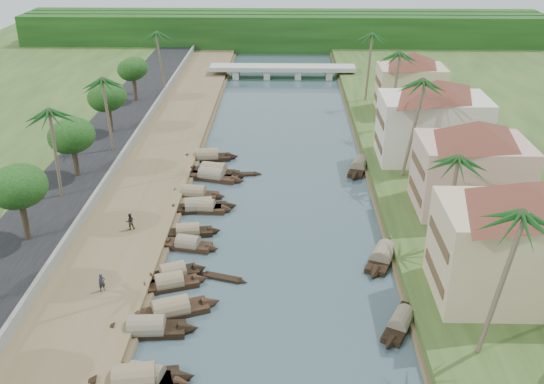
{
  "coord_description": "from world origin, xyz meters",
  "views": [
    {
      "loc": [
        0.62,
        -44.23,
        30.36
      ],
      "look_at": [
        -0.75,
        15.67,
        2.0
      ],
      "focal_mm": 40.0,
      "sensor_mm": 36.0,
      "label": 1
    }
  ],
  "objects_px": {
    "sampan_0": "(146,376)",
    "sampan_1": "(135,381)",
    "person_near": "(102,283)",
    "bridge": "(282,69)",
    "building_near": "(515,240)"
  },
  "relations": [
    {
      "from": "sampan_0",
      "to": "person_near",
      "type": "height_order",
      "value": "person_near"
    },
    {
      "from": "person_near",
      "to": "bridge",
      "type": "bearing_deg",
      "value": 44.83
    },
    {
      "from": "sampan_1",
      "to": "person_near",
      "type": "relative_size",
      "value": 5.47
    },
    {
      "from": "bridge",
      "to": "person_near",
      "type": "distance_m",
      "value": 75.16
    },
    {
      "from": "person_near",
      "to": "sampan_1",
      "type": "bearing_deg",
      "value": -97.84
    },
    {
      "from": "building_near",
      "to": "person_near",
      "type": "bearing_deg",
      "value": 179.49
    },
    {
      "from": "building_near",
      "to": "sampan_0",
      "type": "relative_size",
      "value": 2.03
    },
    {
      "from": "bridge",
      "to": "building_near",
      "type": "height_order",
      "value": "building_near"
    },
    {
      "from": "sampan_0",
      "to": "sampan_1",
      "type": "height_order",
      "value": "sampan_1"
    },
    {
      "from": "bridge",
      "to": "sampan_1",
      "type": "xyz_separation_m",
      "value": [
        -9.7,
        -83.99,
        -1.3
      ]
    },
    {
      "from": "sampan_0",
      "to": "person_near",
      "type": "bearing_deg",
      "value": 132.53
    },
    {
      "from": "sampan_0",
      "to": "sampan_1",
      "type": "relative_size",
      "value": 0.83
    },
    {
      "from": "bridge",
      "to": "sampan_0",
      "type": "distance_m",
      "value": 84.01
    },
    {
      "from": "bridge",
      "to": "building_near",
      "type": "distance_m",
      "value": 76.54
    },
    {
      "from": "building_near",
      "to": "sampan_1",
      "type": "distance_m",
      "value": 30.96
    }
  ]
}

